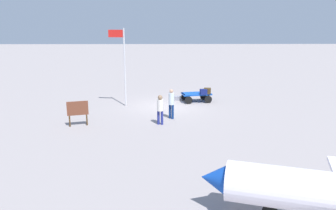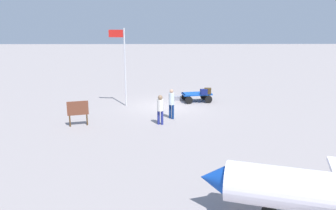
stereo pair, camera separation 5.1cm
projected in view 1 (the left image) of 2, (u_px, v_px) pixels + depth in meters
ground_plane at (166, 106)px, 22.67m from camera, size 120.00×120.00×0.00m
luggage_cart at (196, 95)px, 23.81m from camera, size 2.15×1.51×0.62m
suitcase_navy at (207, 91)px, 23.53m from camera, size 0.52×0.45×0.40m
suitcase_olive at (203, 92)px, 23.33m from camera, size 0.50×0.43×0.36m
suitcase_tan at (178, 98)px, 24.36m from camera, size 0.67×0.47×0.29m
worker_lead at (171, 102)px, 19.60m from camera, size 0.45×0.45×1.74m
worker_trailing at (160, 107)px, 18.49m from camera, size 0.41×0.41×1.65m
flagpole at (123, 61)px, 22.04m from camera, size 1.04×0.18×5.08m
signboard at (78, 110)px, 18.24m from camera, size 1.10×0.36×1.37m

